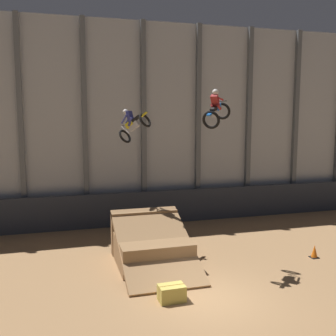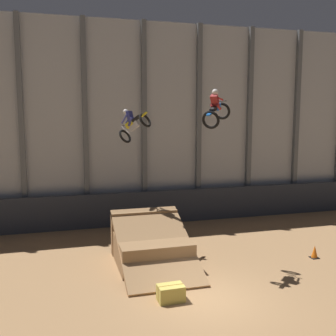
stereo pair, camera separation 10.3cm
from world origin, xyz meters
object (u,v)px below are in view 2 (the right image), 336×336
(rider_bike_right_air, at_px, (216,110))
(hay_bale_trackside, at_px, (171,293))
(rider_bike_left_air, at_px, (133,124))
(traffic_cone_near_ramp, at_px, (315,252))
(dirt_ramp, at_px, (151,245))

(rider_bike_right_air, height_order, hay_bale_trackside, rider_bike_right_air)
(rider_bike_left_air, bearing_deg, traffic_cone_near_ramp, -69.95)
(rider_bike_right_air, relative_size, traffic_cone_near_ramp, 2.96)
(rider_bike_left_air, bearing_deg, hay_bale_trackside, -131.68)
(dirt_ramp, distance_m, hay_bale_trackside, 3.84)
(dirt_ramp, height_order, rider_bike_left_air, rider_bike_left_air)
(rider_bike_left_air, xyz_separation_m, hay_bale_trackside, (0.15, -6.04, -5.66))
(hay_bale_trackside, bearing_deg, dirt_ramp, 87.50)
(traffic_cone_near_ramp, bearing_deg, hay_bale_trackside, -162.98)
(rider_bike_left_air, relative_size, rider_bike_right_air, 1.00)
(traffic_cone_near_ramp, xyz_separation_m, hay_bale_trackside, (-7.34, -2.25, -0.00))
(dirt_ramp, distance_m, traffic_cone_near_ramp, 7.35)
(dirt_ramp, bearing_deg, rider_bike_right_air, -24.75)
(traffic_cone_near_ramp, height_order, hay_bale_trackside, traffic_cone_near_ramp)
(rider_bike_left_air, height_order, hay_bale_trackside, rider_bike_left_air)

